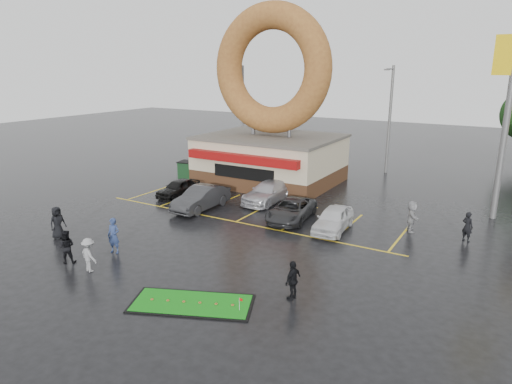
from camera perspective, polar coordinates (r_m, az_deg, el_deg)
The scene contains 19 objects.
ground at distance 24.48m, azimuth -6.93°, elevation -5.95°, with size 120.00×120.00×0.00m, color black.
donut_shop at distance 35.60m, azimuth 1.85°, elevation 8.28°, with size 10.20×8.70×13.50m.
shell_sign at distance 29.99m, azimuth 29.20°, elevation 10.65°, with size 2.20×0.36×10.60m.
streetlight_left at distance 45.07m, azimuth -1.70°, elevation 10.18°, with size 0.40×2.21×9.00m.
streetlight_mid at distance 40.35m, azimuth 16.35°, elevation 8.97°, with size 0.40×2.21×9.00m.
car_black at distance 32.58m, azimuth -9.66°, elevation 0.50°, with size 1.46×3.62×1.23m, color black.
car_dgrey at distance 29.41m, azimuth -6.87°, elevation -0.76°, with size 1.57×4.50×1.48m, color #2C2D2F.
car_silver at distance 30.81m, azimuth 1.56°, elevation -0.01°, with size 1.93×4.74×1.37m, color #B9B9BF.
car_grey at distance 27.32m, azimuth 4.47°, elevation -2.22°, with size 2.06×4.46×1.24m, color #2A2A2D.
car_white at distance 25.80m, azimuth 9.64°, elevation -3.35°, with size 1.58×3.93×1.34m, color silver.
person_blue at distance 23.44m, azimuth -17.36°, elevation -5.23°, with size 0.65×0.43×1.78m, color navy.
person_blackjkt at distance 23.06m, azimuth -22.62°, elevation -6.33°, with size 0.77×0.60×1.59m, color black.
person_hoodie at distance 21.77m, azimuth -20.17°, elevation -7.40°, with size 1.01×0.58×1.56m, color gray.
person_bystander at distance 26.42m, azimuth -23.57°, elevation -3.53°, with size 0.86×0.56×1.75m, color black.
person_cameraman at distance 18.21m, azimuth 4.65°, elevation -10.92°, with size 0.94×0.39×1.61m, color black.
person_walker_near at distance 26.69m, azimuth 18.88°, elevation -2.88°, with size 1.62×0.52×1.75m, color #9D9C9F.
person_walker_far at distance 26.28m, azimuth 24.91°, elevation -3.95°, with size 0.59×0.39×1.61m, color black.
dumpster at distance 37.92m, azimuth -8.18°, elevation 2.72°, with size 1.80×1.20×1.30m, color #173E1E.
putting_green at distance 18.29m, azimuth -8.02°, elevation -13.61°, with size 5.12×3.70×0.59m.
Camera 1 is at (14.12, -17.93, 8.85)m, focal length 32.00 mm.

